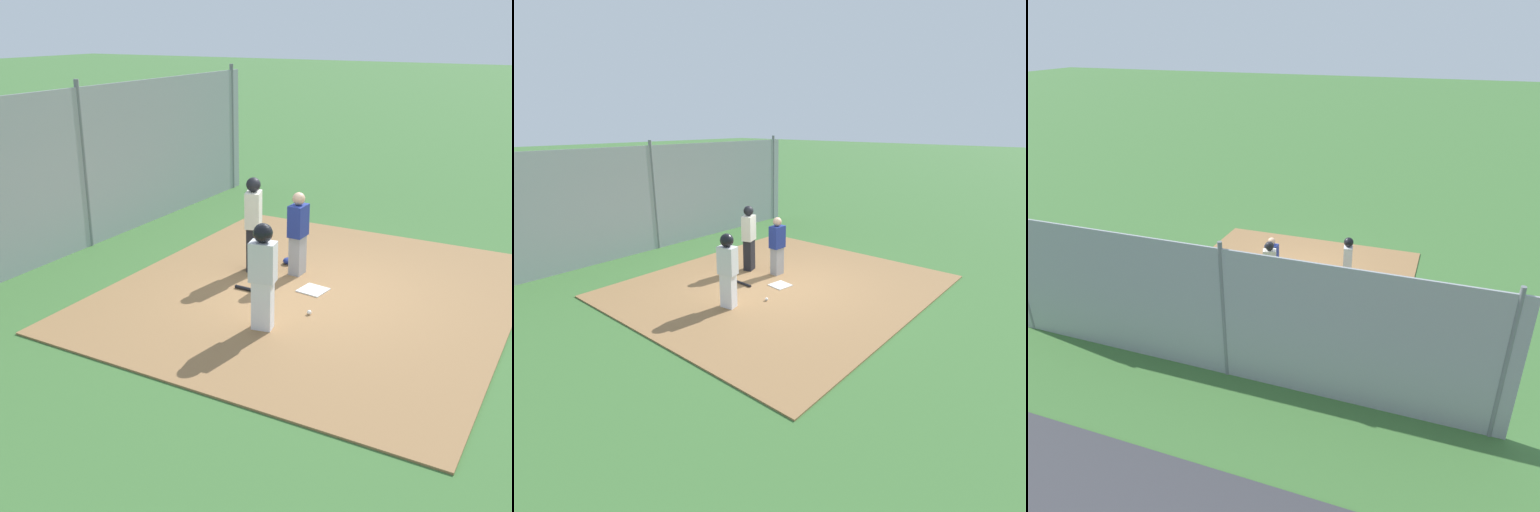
{
  "view_description": "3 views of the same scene",
  "coord_description": "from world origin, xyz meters",
  "views": [
    {
      "loc": [
        9.19,
        4.01,
        4.33
      ],
      "look_at": [
        0.65,
        -0.76,
        0.74
      ],
      "focal_mm": 44.36,
      "sensor_mm": 36.0,
      "label": 1
    },
    {
      "loc": [
        7.32,
        5.96,
        3.87
      ],
      "look_at": [
        -0.23,
        -0.53,
        0.63
      ],
      "focal_mm": 28.96,
      "sensor_mm": 36.0,
      "label": 2
    },
    {
      "loc": [
        4.29,
        -13.24,
        7.33
      ],
      "look_at": [
        -0.29,
        -0.3,
        0.87
      ],
      "focal_mm": 34.33,
      "sensor_mm": 36.0,
      "label": 3
    }
  ],
  "objects": [
    {
      "name": "catcher",
      "position": [
        -0.58,
        -0.59,
        0.82
      ],
      "size": [
        0.38,
        0.27,
        1.53
      ],
      "rotation": [
        0.0,
        0.0,
        1.56
      ],
      "color": "#9E9EA3",
      "rests_on": "dirt_infield"
    },
    {
      "name": "dirt_infield",
      "position": [
        0.0,
        0.0,
        0.01
      ],
      "size": [
        7.2,
        6.4,
        0.03
      ],
      "primitive_type": "cube",
      "color": "olive",
      "rests_on": "ground_plane"
    },
    {
      "name": "ground_plane",
      "position": [
        0.0,
        0.0,
        0.0
      ],
      "size": [
        140.0,
        140.0,
        0.0
      ],
      "primitive_type": "plane",
      "color": "#3D6B33"
    },
    {
      "name": "backstop_fence",
      "position": [
        0.0,
        -5.06,
        1.6
      ],
      "size": [
        12.0,
        0.1,
        3.35
      ],
      "color": "#93999E",
      "rests_on": "ground_plane"
    },
    {
      "name": "baseball",
      "position": [
        0.9,
        0.34,
        0.07
      ],
      "size": [
        0.07,
        0.07,
        0.07
      ],
      "primitive_type": "sphere",
      "color": "white",
      "rests_on": "dirt_infield"
    },
    {
      "name": "baseball_bat",
      "position": [
        0.56,
        -0.85,
        0.06
      ],
      "size": [
        0.08,
        0.76,
        0.06
      ],
      "primitive_type": "cylinder",
      "rotation": [
        0.0,
        1.57,
        1.54
      ],
      "color": "black",
      "rests_on": "dirt_infield"
    },
    {
      "name": "umpire",
      "position": [
        -0.35,
        -1.37,
        0.96
      ],
      "size": [
        0.44,
        0.37,
        1.76
      ],
      "rotation": [
        0.0,
        0.0,
        1.91
      ],
      "color": "black",
      "rests_on": "dirt_infield"
    },
    {
      "name": "runner",
      "position": [
        1.67,
        -0.08,
        0.97
      ],
      "size": [
        0.33,
        0.42,
        1.65
      ],
      "rotation": [
        0.0,
        0.0,
        3.34
      ],
      "color": "silver",
      "rests_on": "dirt_infield"
    },
    {
      "name": "catcher_mask",
      "position": [
        -0.96,
        -0.95,
        0.09
      ],
      "size": [
        0.24,
        0.2,
        0.12
      ],
      "primitive_type": "ellipsoid",
      "color": "navy",
      "rests_on": "dirt_infield"
    },
    {
      "name": "home_plate",
      "position": [
        0.0,
        0.0,
        0.04
      ],
      "size": [
        0.49,
        0.49,
        0.02
      ],
      "primitive_type": "cube",
      "rotation": [
        0.0,
        0.0,
        -0.13
      ],
      "color": "white",
      "rests_on": "dirt_infield"
    }
  ]
}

